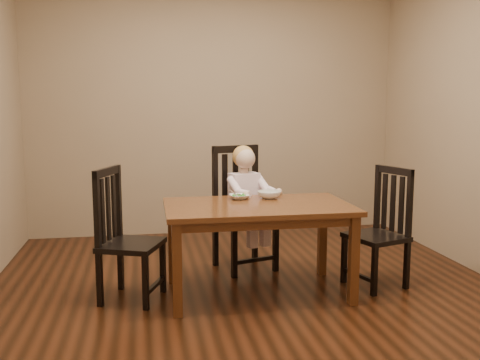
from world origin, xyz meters
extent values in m
cube|color=#401D0D|center=(0.00, 0.00, 0.00)|extent=(4.00, 4.00, 0.01)
cube|color=#9A8062|center=(0.00, 2.00, 1.35)|extent=(4.00, 0.01, 2.70)
cube|color=#9A8062|center=(0.00, -2.00, 1.35)|extent=(4.00, 0.01, 2.70)
cube|color=#452810|center=(0.05, -0.02, 0.67)|extent=(1.38, 0.83, 0.04)
cube|color=#452810|center=(0.05, -0.02, 0.61)|extent=(1.27, 0.72, 0.07)
cube|color=#452810|center=(-0.58, -0.36, 0.33)|extent=(0.06, 0.06, 0.65)
cube|color=#452810|center=(0.67, -0.37, 0.33)|extent=(0.06, 0.06, 0.65)
cube|color=#452810|center=(-0.57, 0.34, 0.33)|extent=(0.06, 0.06, 0.65)
cube|color=#452810|center=(0.68, 0.33, 0.33)|extent=(0.06, 0.06, 0.65)
cube|color=black|center=(0.07, 0.61, 0.45)|extent=(0.56, 0.55, 0.04)
cube|color=black|center=(0.21, 0.84, 0.21)|extent=(0.05, 0.05, 0.43)
cube|color=black|center=(-0.17, 0.73, 0.21)|extent=(0.05, 0.05, 0.43)
cube|color=black|center=(0.32, 0.49, 0.21)|extent=(0.05, 0.05, 0.43)
cube|color=black|center=(-0.06, 0.37, 0.21)|extent=(0.05, 0.05, 0.43)
cube|color=black|center=(0.21, 0.84, 0.77)|extent=(0.05, 0.05, 0.59)
cube|color=black|center=(-0.17, 0.73, 0.77)|extent=(0.05, 0.05, 0.59)
cube|color=black|center=(0.02, 0.79, 1.03)|extent=(0.43, 0.16, 0.06)
cube|color=black|center=(0.12, 0.82, 0.73)|extent=(0.05, 0.03, 0.51)
cube|color=black|center=(0.02, 0.79, 0.73)|extent=(0.05, 0.03, 0.51)
cube|color=black|center=(-0.08, 0.76, 0.73)|extent=(0.05, 0.03, 0.51)
cube|color=black|center=(-0.88, 0.03, 0.41)|extent=(0.52, 0.54, 0.04)
cube|color=black|center=(-0.97, 0.26, 0.20)|extent=(0.05, 0.05, 0.39)
cube|color=black|center=(-1.10, -0.08, 0.20)|extent=(0.05, 0.05, 0.39)
cube|color=black|center=(-0.65, 0.14, 0.20)|extent=(0.05, 0.05, 0.39)
cube|color=black|center=(-0.79, -0.20, 0.20)|extent=(0.05, 0.05, 0.39)
cube|color=black|center=(-0.97, 0.26, 0.70)|extent=(0.05, 0.05, 0.54)
cube|color=black|center=(-1.10, -0.08, 0.70)|extent=(0.05, 0.05, 0.54)
cube|color=black|center=(-1.04, 0.09, 0.94)|extent=(0.18, 0.38, 0.06)
cube|color=black|center=(-1.00, 0.18, 0.67)|extent=(0.03, 0.05, 0.47)
cube|color=black|center=(-1.04, 0.09, 0.67)|extent=(0.03, 0.05, 0.47)
cube|color=black|center=(-1.07, 0.00, 0.67)|extent=(0.03, 0.05, 0.47)
cube|color=black|center=(1.00, -0.01, 0.39)|extent=(0.49, 0.50, 0.04)
cube|color=black|center=(1.21, -0.13, 0.19)|extent=(0.05, 0.05, 0.38)
cube|color=black|center=(1.10, 0.20, 0.19)|extent=(0.05, 0.05, 0.38)
cube|color=black|center=(0.89, -0.23, 0.19)|extent=(0.05, 0.05, 0.38)
cube|color=black|center=(0.78, 0.10, 0.19)|extent=(0.05, 0.05, 0.38)
cube|color=black|center=(1.21, -0.13, 0.67)|extent=(0.05, 0.05, 0.52)
cube|color=black|center=(1.10, 0.20, 0.67)|extent=(0.05, 0.05, 0.52)
cube|color=black|center=(1.15, 0.04, 0.91)|extent=(0.15, 0.38, 0.06)
cube|color=black|center=(1.18, -0.05, 0.65)|extent=(0.03, 0.04, 0.45)
cube|color=black|center=(1.15, 0.04, 0.65)|extent=(0.03, 0.04, 0.45)
cube|color=black|center=(1.12, 0.13, 0.65)|extent=(0.03, 0.04, 0.45)
imported|color=silver|center=(-0.05, 0.22, 0.71)|extent=(0.17, 0.17, 0.04)
imported|color=silver|center=(0.19, 0.21, 0.72)|extent=(0.20, 0.20, 0.06)
cube|color=silver|center=(-0.09, 0.20, 0.74)|extent=(0.07, 0.10, 0.04)
cube|color=silver|center=(-0.09, 0.20, 0.72)|extent=(0.04, 0.04, 0.01)
camera|label=1|loc=(-0.77, -3.83, 1.43)|focal=40.00mm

